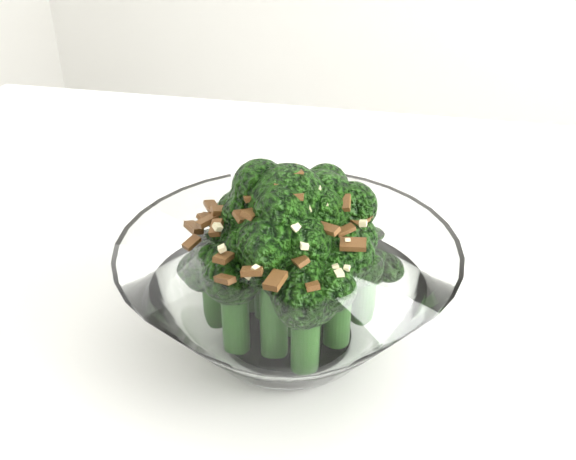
% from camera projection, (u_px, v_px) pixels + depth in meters
% --- Properties ---
extents(table, '(1.31, 0.97, 0.75)m').
position_uv_depth(table, '(323.00, 310.00, 0.65)').
color(table, white).
rests_on(table, ground).
extents(broccoli_dish, '(0.24, 0.24, 0.15)m').
position_uv_depth(broccoli_dish, '(288.00, 280.00, 0.47)').
color(broccoli_dish, white).
rests_on(broccoli_dish, table).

